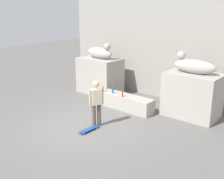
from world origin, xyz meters
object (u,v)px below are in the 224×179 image
(statue_reclining_right, at_px, (194,66))
(bottle_orange, at_px, (103,89))
(skater, at_px, (96,102))
(skateboard, at_px, (89,129))
(bottle_red, at_px, (122,94))
(statue_reclining_left, at_px, (100,52))
(bottle_blue, at_px, (113,90))

(statue_reclining_right, height_order, bottle_orange, statue_reclining_right)
(skater, distance_m, bottle_orange, 2.26)
(bottle_orange, bearing_deg, skateboard, -59.06)
(skater, distance_m, skateboard, 0.98)
(skater, bearing_deg, bottle_red, 33.89)
(statue_reclining_left, height_order, skater, statue_reclining_left)
(skateboard, bearing_deg, skater, 10.57)
(skateboard, height_order, bottle_blue, bottle_blue)
(statue_reclining_right, bearing_deg, bottle_red, 24.90)
(statue_reclining_left, height_order, bottle_red, statue_reclining_left)
(statue_reclining_right, xyz_separation_m, bottle_red, (-2.36, -1.24, -1.30))
(statue_reclining_left, xyz_separation_m, skater, (2.55, -3.04, -1.06))
(skater, relative_size, bottle_red, 6.57)
(statue_reclining_right, distance_m, skateboard, 4.50)
(skater, height_order, skateboard, skater)
(skater, xyz_separation_m, skateboard, (0.08, -0.47, -0.86))
(statue_reclining_left, xyz_separation_m, bottle_blue, (1.71, -1.11, -1.28))
(bottle_orange, bearing_deg, skater, -54.52)
(bottle_orange, relative_size, bottle_red, 1.12)
(skateboard, relative_size, bottle_red, 3.17)
(statue_reclining_right, relative_size, skater, 0.97)
(bottle_blue, relative_size, bottle_red, 1.14)
(statue_reclining_right, height_order, skater, statue_reclining_right)
(statue_reclining_right, height_order, bottle_red, statue_reclining_right)
(bottle_orange, distance_m, bottle_red, 1.07)
(bottle_blue, distance_m, bottle_orange, 0.47)
(skater, height_order, bottle_red, skater)
(statue_reclining_left, bearing_deg, skateboard, -45.85)
(statue_reclining_left, bearing_deg, bottle_blue, -25.78)
(bottle_orange, bearing_deg, bottle_blue, 11.89)
(bottle_blue, relative_size, bottle_orange, 1.02)
(skater, height_order, bottle_blue, skater)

